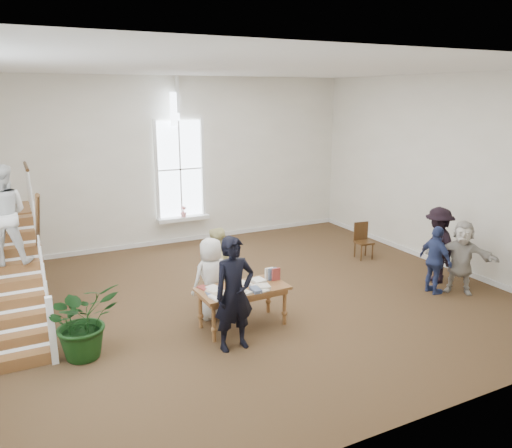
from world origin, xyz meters
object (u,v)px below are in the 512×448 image
police_officer (234,294)px  elderly_woman (211,278)px  library_table (242,292)px  woman_cluster_c (461,257)px  floor_plant (83,320)px  woman_cluster_b (438,245)px  person_yellow (216,267)px  side_chair (363,239)px  woman_cluster_a (436,260)px

police_officer → elderly_woman: size_ratio=1.24×
library_table → woman_cluster_c: 4.77m
floor_plant → woman_cluster_b: bearing=-0.7°
library_table → police_officer: (-0.43, -0.64, 0.28)m
person_yellow → side_chair: 4.53m
person_yellow → woman_cluster_a: person_yellow is taller
side_chair → person_yellow: bearing=-159.1°
person_yellow → side_chair: person_yellow is taller
library_table → police_officer: size_ratio=0.85×
person_yellow → woman_cluster_c: bearing=131.5°
library_table → person_yellow: bearing=90.0°
elderly_woman → woman_cluster_a: (4.56, -0.98, -0.05)m
library_table → side_chair: side_chair is taller
library_table → woman_cluster_a: 4.25m
woman_cluster_c → side_chair: (-0.37, 2.73, -0.27)m
library_table → police_officer: bearing=-125.9°
elderly_woman → woman_cluster_b: bearing=165.4°
floor_plant → elderly_woman: bearing=10.6°
police_officer → woman_cluster_c: 5.17m
woman_cluster_c → floor_plant: 7.44m
person_yellow → side_chair: size_ratio=1.72×
library_table → floor_plant: (-2.66, 0.18, -0.05)m
side_chair → library_table: bearing=-146.2°
elderly_woman → floor_plant: 2.38m
police_officer → floor_plant: size_ratio=1.54×
woman_cluster_b → floor_plant: woman_cluster_b is taller
police_officer → woman_cluster_c: (5.17, 0.07, -0.18)m
police_officer → woman_cluster_c: bearing=-1.7°
library_table → woman_cluster_b: size_ratio=0.95×
woman_cluster_c → side_chair: bearing=146.7°
woman_cluster_a → woman_cluster_c: (0.51, -0.20, 0.05)m
library_table → side_chair: bearing=24.7°
elderly_woman → woman_cluster_b: (5.07, -0.53, 0.08)m
woman_cluster_a → woman_cluster_c: 0.55m
library_table → woman_cluster_a: woman_cluster_a is taller
library_table → elderly_woman: size_ratio=1.05×
police_officer → woman_cluster_a: size_ratio=1.32×
woman_cluster_a → library_table: bearing=86.3°
woman_cluster_c → woman_cluster_a: bearing=-152.5°
elderly_woman → woman_cluster_c: bearing=158.2°
woman_cluster_a → woman_cluster_c: size_ratio=0.94×
elderly_woman → side_chair: (4.70, 1.55, -0.26)m
floor_plant → woman_cluster_c: bearing=-5.7°
floor_plant → side_chair: size_ratio=1.36×
floor_plant → library_table: bearing=-3.8°
woman_cluster_a → woman_cluster_b: 0.69m
library_table → elderly_woman: (-0.33, 0.61, 0.10)m
woman_cluster_b → side_chair: woman_cluster_b is taller
police_officer → side_chair: police_officer is taller
police_officer → woman_cluster_a: (4.66, 0.27, -0.23)m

